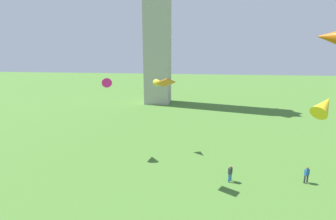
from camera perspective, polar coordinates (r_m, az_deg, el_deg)
person_0 at (r=24.35m, az=14.01°, el=-13.66°), size 0.43×0.48×1.60m
person_1 at (r=26.65m, az=29.09°, el=-12.62°), size 0.47×0.41×1.57m
kite_flying_0 at (r=21.65m, az=-0.64°, el=6.24°), size 1.78×1.53×0.95m
kite_flying_1 at (r=18.04m, az=32.06°, el=0.85°), size 2.03×1.99×1.67m
kite_flying_3 at (r=29.41m, az=-2.27°, el=6.47°), size 1.47×1.65×1.18m
kite_flying_4 at (r=28.86m, az=-13.91°, el=6.58°), size 1.75×2.08×1.45m
kite_flying_5 at (r=26.10m, az=33.12°, el=13.76°), size 2.74×2.52×1.71m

